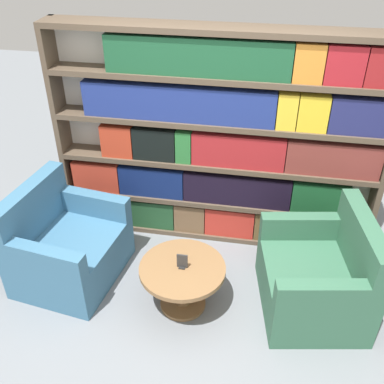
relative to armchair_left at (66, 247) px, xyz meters
name	(u,v)px	position (x,y,z in m)	size (l,w,h in m)	color
ground_plane	(191,332)	(1.23, -0.48, -0.31)	(14.00, 14.00, 0.00)	slate
bookshelf	(221,145)	(1.27, 0.86, 0.72)	(3.04, 0.30, 2.09)	silver
armchair_left	(66,247)	(0.00, 0.00, 0.00)	(0.93, 1.04, 0.89)	#386684
armchair_right	(318,278)	(2.22, 0.00, 0.00)	(0.96, 1.06, 0.89)	#336047
coffee_table	(183,278)	(1.11, -0.20, 0.01)	(0.71, 0.71, 0.44)	brown
table_sign	(182,262)	(1.11, -0.20, 0.18)	(0.09, 0.06, 0.13)	black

